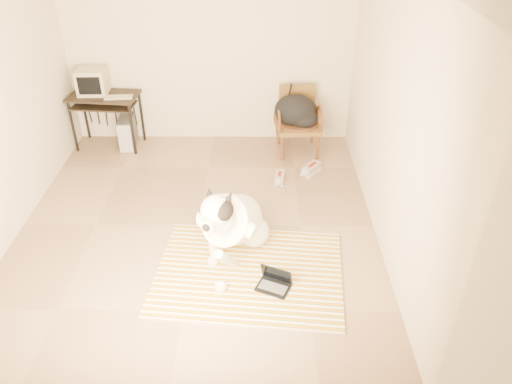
{
  "coord_description": "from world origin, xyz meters",
  "views": [
    {
      "loc": [
        0.69,
        -4.58,
        3.42
      ],
      "look_at": [
        0.66,
        -0.54,
        0.8
      ],
      "focal_mm": 35.0,
      "sensor_mm": 36.0,
      "label": 1
    }
  ],
  "objects_px": {
    "computer_desk": "(104,103)",
    "rattan_chair": "(298,121)",
    "pc_tower": "(128,132)",
    "backpack": "(297,112)",
    "dog": "(232,222)",
    "crt_monitor": "(92,81)",
    "laptop": "(274,282)"
  },
  "relations": [
    {
      "from": "crt_monitor",
      "to": "backpack",
      "type": "relative_size",
      "value": 0.67
    },
    {
      "from": "laptop",
      "to": "pc_tower",
      "type": "height_order",
      "value": "pc_tower"
    },
    {
      "from": "pc_tower",
      "to": "backpack",
      "type": "bearing_deg",
      "value": -3.61
    },
    {
      "from": "laptop",
      "to": "computer_desk",
      "type": "height_order",
      "value": "computer_desk"
    },
    {
      "from": "laptop",
      "to": "rattan_chair",
      "type": "bearing_deg",
      "value": 82.18
    },
    {
      "from": "computer_desk",
      "to": "crt_monitor",
      "type": "relative_size",
      "value": 2.48
    },
    {
      "from": "computer_desk",
      "to": "dog",
      "type": "bearing_deg",
      "value": -51.88
    },
    {
      "from": "crt_monitor",
      "to": "pc_tower",
      "type": "relative_size",
      "value": 0.83
    },
    {
      "from": "dog",
      "to": "crt_monitor",
      "type": "distance_m",
      "value": 3.28
    },
    {
      "from": "computer_desk",
      "to": "crt_monitor",
      "type": "height_order",
      "value": "crt_monitor"
    },
    {
      "from": "computer_desk",
      "to": "rattan_chair",
      "type": "xyz_separation_m",
      "value": [
        2.72,
        -0.1,
        -0.22
      ]
    },
    {
      "from": "rattan_chair",
      "to": "dog",
      "type": "bearing_deg",
      "value": -109.41
    },
    {
      "from": "rattan_chair",
      "to": "backpack",
      "type": "xyz_separation_m",
      "value": [
        -0.02,
        -0.05,
        0.16
      ]
    },
    {
      "from": "laptop",
      "to": "crt_monitor",
      "type": "xyz_separation_m",
      "value": [
        -2.46,
        3.04,
        0.88
      ]
    },
    {
      "from": "laptop",
      "to": "backpack",
      "type": "height_order",
      "value": "backpack"
    },
    {
      "from": "pc_tower",
      "to": "laptop",
      "type": "bearing_deg",
      "value": -55.1
    },
    {
      "from": "rattan_chair",
      "to": "backpack",
      "type": "height_order",
      "value": "rattan_chair"
    },
    {
      "from": "backpack",
      "to": "crt_monitor",
      "type": "bearing_deg",
      "value": 175.3
    },
    {
      "from": "dog",
      "to": "computer_desk",
      "type": "relative_size",
      "value": 1.35
    },
    {
      "from": "crt_monitor",
      "to": "rattan_chair",
      "type": "xyz_separation_m",
      "value": [
        2.86,
        -0.18,
        -0.51
      ]
    },
    {
      "from": "crt_monitor",
      "to": "dog",
      "type": "bearing_deg",
      "value": -50.81
    },
    {
      "from": "computer_desk",
      "to": "pc_tower",
      "type": "relative_size",
      "value": 2.05
    },
    {
      "from": "laptop",
      "to": "computer_desk",
      "type": "distance_m",
      "value": 3.81
    },
    {
      "from": "backpack",
      "to": "dog",
      "type": "bearing_deg",
      "value": -109.31
    },
    {
      "from": "dog",
      "to": "backpack",
      "type": "relative_size",
      "value": 2.23
    },
    {
      "from": "computer_desk",
      "to": "pc_tower",
      "type": "xyz_separation_m",
      "value": [
        0.26,
        0.0,
        -0.46
      ]
    },
    {
      "from": "crt_monitor",
      "to": "laptop",
      "type": "bearing_deg",
      "value": -50.93
    },
    {
      "from": "pc_tower",
      "to": "rattan_chair",
      "type": "xyz_separation_m",
      "value": [
        2.45,
        -0.1,
        0.23
      ]
    },
    {
      "from": "backpack",
      "to": "computer_desk",
      "type": "bearing_deg",
      "value": 176.75
    },
    {
      "from": "laptop",
      "to": "rattan_chair",
      "type": "distance_m",
      "value": 2.91
    },
    {
      "from": "laptop",
      "to": "crt_monitor",
      "type": "bearing_deg",
      "value": 129.07
    },
    {
      "from": "laptop",
      "to": "backpack",
      "type": "xyz_separation_m",
      "value": [
        0.37,
        2.8,
        0.54
      ]
    }
  ]
}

